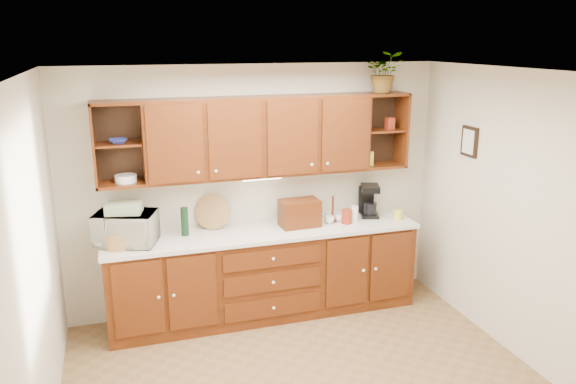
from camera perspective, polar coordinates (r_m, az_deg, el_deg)
ceiling at (r=4.08m, az=2.75°, el=11.92°), size 4.00×4.00×0.00m
back_wall at (r=5.95m, az=-3.21°, el=0.29°), size 4.00×0.00×4.00m
left_wall at (r=4.17m, az=-24.57°, el=-7.86°), size 0.00×3.50×3.50m
right_wall at (r=5.35m, az=23.15°, el=-2.71°), size 0.00×3.50×3.50m
base_cabinets at (r=5.96m, az=-2.36°, el=-8.35°), size 3.20×0.60×0.90m
countertop at (r=5.78m, az=-2.39°, el=-4.11°), size 3.24×0.64×0.04m
upper_cabinets at (r=5.68m, az=-2.80°, el=5.69°), size 3.20×0.33×0.80m
undercabinet_light at (r=5.71m, az=-2.70°, el=1.41°), size 0.40×0.05×0.02m
framed_picture at (r=5.90m, az=17.95°, el=4.90°), size 0.03×0.24×0.30m
wicker_basket at (r=5.51m, az=-16.88°, el=-4.69°), size 0.31×0.31×0.15m
microwave at (r=5.57m, az=-16.16°, el=-3.57°), size 0.66×0.54×0.31m
towel_stack at (r=5.51m, az=-16.31°, el=-1.56°), size 0.36×0.30×0.10m
wine_bottle at (r=5.68m, az=-10.45°, el=-2.96°), size 0.08×0.08×0.29m
woven_tray at (r=5.87m, az=-7.61°, el=-3.61°), size 0.37×0.22×0.36m
bread_box at (r=5.86m, az=1.19°, el=-2.15°), size 0.42×0.27×0.28m
mug_tree at (r=6.05m, az=4.54°, el=-2.59°), size 0.26×0.26×0.28m
canister_red at (r=5.99m, az=5.99°, el=-2.49°), size 0.14×0.14×0.15m
canister_white at (r=6.05m, az=6.76°, el=-2.23°), size 0.10×0.10×0.17m
canister_yellow at (r=6.21m, az=11.11°, el=-2.31°), size 0.10×0.10×0.10m
coffee_maker at (r=6.26m, az=8.21°, el=-0.90°), size 0.26×0.29×0.35m
bowl_stack at (r=5.46m, az=-16.88°, el=4.96°), size 0.18×0.18×0.04m
plate_stack at (r=5.56m, az=-16.15°, el=1.33°), size 0.25×0.25×0.07m
pantry_box_yellow at (r=6.13m, az=8.29°, el=3.40°), size 0.10×0.09×0.14m
pantry_box_red at (r=6.16m, az=10.31°, el=6.88°), size 0.09×0.08×0.13m
potted_plant at (r=6.04m, az=9.76°, el=11.90°), size 0.48×0.45×0.43m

